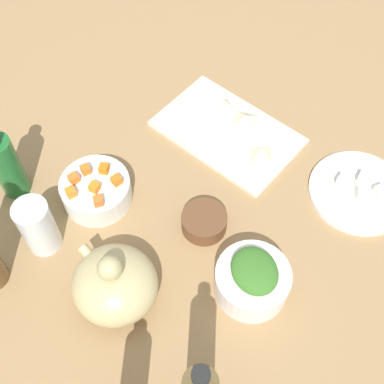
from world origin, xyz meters
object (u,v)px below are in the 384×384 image
(drinking_glass_0, at_px, (38,226))
(bowl_greens, at_px, (252,281))
(bowl_small_side, at_px, (204,222))
(teapot, at_px, (115,284))
(plate_tofu, at_px, (358,192))
(bowl_carrots, at_px, (96,191))
(cutting_board, at_px, (227,132))
(bottle_0, at_px, (6,165))

(drinking_glass_0, bearing_deg, bowl_greens, -148.26)
(bowl_small_side, bearing_deg, teapot, 87.64)
(plate_tofu, height_order, drinking_glass_0, drinking_glass_0)
(plate_tofu, relative_size, bowl_carrots, 1.46)
(cutting_board, xyz_separation_m, plate_tofu, (-0.31, -0.08, 0.00))
(bowl_greens, bearing_deg, bowl_small_side, -11.75)
(bowl_greens, height_order, bottle_0, bottle_0)
(bowl_small_side, bearing_deg, bottle_0, 32.10)
(teapot, xyz_separation_m, drinking_glass_0, (0.19, 0.03, 0.01))
(cutting_board, relative_size, bowl_carrots, 2.19)
(plate_tofu, height_order, teapot, teapot)
(bottle_0, xyz_separation_m, drinking_glass_0, (-0.15, 0.03, -0.02))
(bowl_greens, distance_m, bottle_0, 0.54)
(bottle_0, relative_size, drinking_glass_0, 1.61)
(plate_tofu, bearing_deg, cutting_board, 14.16)
(bowl_small_side, bearing_deg, bowl_greens, 168.25)
(bowl_carrots, height_order, bottle_0, bottle_0)
(plate_tofu, height_order, bowl_small_side, bowl_small_side)
(bowl_small_side, height_order, drinking_glass_0, drinking_glass_0)
(plate_tofu, height_order, bowl_carrots, bowl_carrots)
(plate_tofu, distance_m, bowl_greens, 0.32)
(bottle_0, bearing_deg, teapot, 179.55)
(bowl_carrots, height_order, bowl_small_side, bowl_carrots)
(cutting_board, relative_size, plate_tofu, 1.50)
(plate_tofu, relative_size, bowl_small_side, 2.28)
(bowl_small_side, distance_m, bottle_0, 0.41)
(bowl_carrots, distance_m, bottle_0, 0.19)
(bottle_0, height_order, drinking_glass_0, bottle_0)
(bottle_0, bearing_deg, bowl_greens, -159.79)
(bowl_greens, distance_m, bowl_carrots, 0.37)
(teapot, distance_m, bottle_0, 0.34)
(bottle_0, distance_m, drinking_glass_0, 0.15)
(bowl_carrots, relative_size, bowl_small_side, 1.57)
(bowl_small_side, height_order, teapot, teapot)
(plate_tofu, distance_m, teapot, 0.54)
(plate_tofu, xyz_separation_m, bowl_small_side, (0.17, 0.29, 0.01))
(cutting_board, xyz_separation_m, drinking_glass_0, (0.06, 0.46, 0.06))
(plate_tofu, xyz_separation_m, bowl_greens, (0.02, 0.32, 0.03))
(teapot, bearing_deg, plate_tofu, -109.60)
(bowl_greens, distance_m, teapot, 0.25)
(plate_tofu, relative_size, bowl_greens, 1.51)
(bottle_0, bearing_deg, plate_tofu, -135.62)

